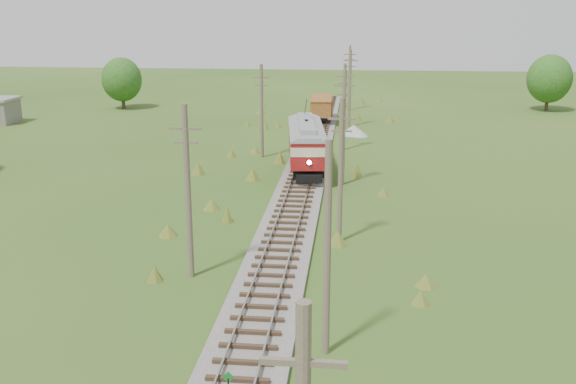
# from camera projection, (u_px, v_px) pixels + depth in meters

# --- Properties ---
(railbed_main) EXTENTS (3.60, 96.00, 0.57)m
(railbed_main) POSITION_uv_depth(u_px,v_px,m) (305.00, 172.00, 53.96)
(railbed_main) COLOR #605B54
(railbed_main) RESTS_ON ground
(switch_marker) EXTENTS (0.45, 0.06, 1.08)m
(switch_marker) POSITION_uv_depth(u_px,v_px,m) (228.00, 383.00, 22.78)
(switch_marker) COLOR black
(switch_marker) RESTS_ON ground
(streetcar) EXTENTS (4.26, 12.56, 5.69)m
(streetcar) POSITION_uv_depth(u_px,v_px,m) (306.00, 140.00, 54.43)
(streetcar) COLOR black
(streetcar) RESTS_ON ground
(gondola) EXTENTS (2.66, 7.60, 2.50)m
(gondola) POSITION_uv_depth(u_px,v_px,m) (321.00, 107.00, 78.03)
(gondola) COLOR black
(gondola) RESTS_ON ground
(gravel_pile) EXTENTS (3.04, 3.23, 1.11)m
(gravel_pile) POSITION_uv_depth(u_px,v_px,m) (355.00, 130.00, 70.58)
(gravel_pile) COLOR gray
(gravel_pile) RESTS_ON ground
(utility_pole_r_1) EXTENTS (0.30, 0.30, 8.80)m
(utility_pole_r_1) POSITION_uv_depth(u_px,v_px,m) (327.00, 251.00, 24.76)
(utility_pole_r_1) COLOR brown
(utility_pole_r_1) RESTS_ON ground
(utility_pole_r_2) EXTENTS (1.60, 0.30, 8.60)m
(utility_pole_r_2) POSITION_uv_depth(u_px,v_px,m) (341.00, 170.00, 37.16)
(utility_pole_r_2) COLOR brown
(utility_pole_r_2) RESTS_ON ground
(utility_pole_r_3) EXTENTS (1.60, 0.30, 9.00)m
(utility_pole_r_3) POSITION_uv_depth(u_px,v_px,m) (344.00, 127.00, 49.55)
(utility_pole_r_3) COLOR brown
(utility_pole_r_3) RESTS_ON ground
(utility_pole_r_4) EXTENTS (1.60, 0.30, 8.40)m
(utility_pole_r_4) POSITION_uv_depth(u_px,v_px,m) (344.00, 106.00, 62.08)
(utility_pole_r_4) COLOR brown
(utility_pole_r_4) RESTS_ON ground
(utility_pole_r_5) EXTENTS (1.60, 0.30, 8.90)m
(utility_pole_r_5) POSITION_uv_depth(u_px,v_px,m) (350.00, 88.00, 74.40)
(utility_pole_r_5) COLOR brown
(utility_pole_r_5) RESTS_ON ground
(utility_pole_r_6) EXTENTS (1.60, 0.30, 8.70)m
(utility_pole_r_6) POSITION_uv_depth(u_px,v_px,m) (349.00, 77.00, 86.88)
(utility_pole_r_6) COLOR brown
(utility_pole_r_6) RESTS_ON ground
(utility_pole_l_a) EXTENTS (1.60, 0.30, 9.00)m
(utility_pole_l_a) POSITION_uv_depth(u_px,v_px,m) (188.00, 191.00, 32.12)
(utility_pole_l_a) COLOR brown
(utility_pole_l_a) RESTS_ON ground
(utility_pole_l_b) EXTENTS (1.60, 0.30, 8.60)m
(utility_pole_l_b) POSITION_uv_depth(u_px,v_px,m) (262.00, 110.00, 58.97)
(utility_pole_l_b) COLOR brown
(utility_pole_l_b) RESTS_ON ground
(tree_mid_a) EXTENTS (5.46, 5.46, 7.03)m
(tree_mid_a) POSITION_uv_depth(u_px,v_px,m) (122.00, 80.00, 88.19)
(tree_mid_a) COLOR #38281C
(tree_mid_a) RESTS_ON ground
(tree_mid_b) EXTENTS (5.88, 5.88, 7.57)m
(tree_mid_b) POSITION_uv_depth(u_px,v_px,m) (549.00, 79.00, 86.17)
(tree_mid_b) COLOR #38281C
(tree_mid_b) RESTS_ON ground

